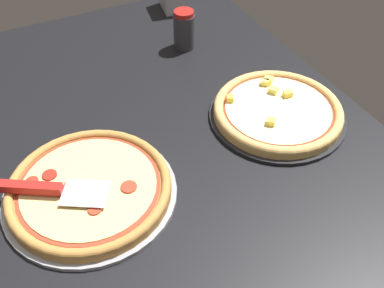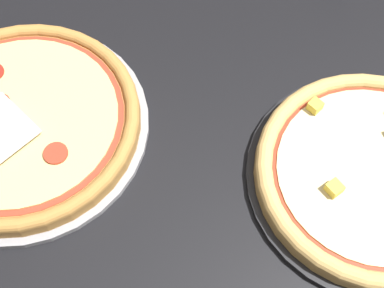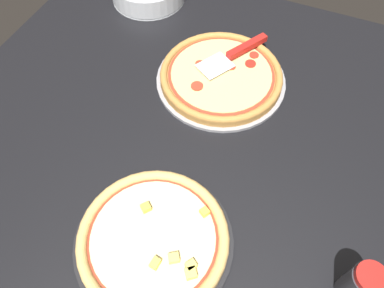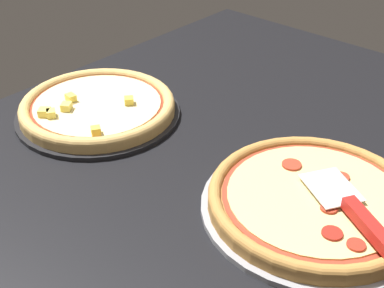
% 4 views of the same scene
% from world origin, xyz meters
% --- Properties ---
extents(ground_plane, '(1.52, 1.20, 0.04)m').
position_xyz_m(ground_plane, '(0.00, 0.00, -0.02)').
color(ground_plane, black).
extents(pizza_pan_front, '(0.38, 0.38, 0.01)m').
position_xyz_m(pizza_pan_front, '(0.06, -0.15, 0.01)').
color(pizza_pan_front, '#939399').
rests_on(pizza_pan_front, ground_plane).
extents(pizza_front, '(0.36, 0.36, 0.03)m').
position_xyz_m(pizza_front, '(0.06, -0.15, 0.03)').
color(pizza_front, '#B77F3D').
rests_on(pizza_front, pizza_pan_front).
extents(pizza_pan_back, '(0.36, 0.36, 0.01)m').
position_xyz_m(pizza_pan_back, '(0.02, 0.37, 0.01)').
color(pizza_pan_back, black).
rests_on(pizza_pan_back, ground_plane).
extents(pizza_back, '(0.34, 0.34, 0.04)m').
position_xyz_m(pizza_back, '(0.02, 0.37, 0.02)').
color(pizza_back, '#DBAD60').
rests_on(pizza_back, pizza_pan_back).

